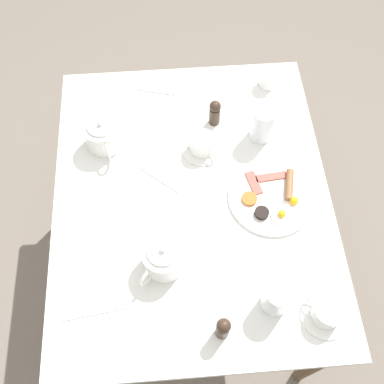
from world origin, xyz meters
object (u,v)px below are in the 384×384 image
Objects in this scene: breakfast_plate at (272,197)px; fork_by_plate at (158,178)px; knife_by_plate at (97,312)px; teapot_far at (103,135)px; salt_grinder at (215,112)px; teacup_with_saucer_left at (327,313)px; teacup_with_saucer_right at (202,145)px; pepper_grinder at (223,328)px; teapot_near at (163,258)px; water_glass_tall at (263,124)px; spoon_for_tea at (154,91)px; water_glass_short at (277,298)px; creamer_jug at (268,79)px.

breakfast_plate is 1.97× the size of fork_by_plate.
breakfast_plate reaches higher than knife_by_plate.
salt_grinder is (-0.40, -0.07, 0.01)m from teapot_far.
breakfast_plate is at bearing -77.00° from teacup_with_saucer_left.
pepper_grinder is at bearing 90.30° from teacup_with_saucer_right.
teapot_far is at bearing 9.45° from salt_grinder.
teapot_near is 1.26× the size of water_glass_tall.
spoon_for_tea is (-0.20, -0.84, 0.00)m from knife_by_plate.
salt_grinder is at bearing -94.42° from teapot_far.
teapot_far is at bearing -45.46° from teacup_with_saucer_left.
spoon_for_tea is (0.33, -0.85, -0.06)m from water_glass_short.
teacup_with_saucer_left is 0.90m from creamer_jug.
breakfast_plate is 0.63m from spoon_for_tea.
creamer_jug is at bearing -87.88° from teacup_with_saucer_left.
water_glass_short reaches higher than pepper_grinder.
fork_by_plate is at bearing 43.33° from teapot_near.
salt_grinder is at bearing -121.69° from knife_by_plate.
creamer_jug is 0.44m from spoon_for_tea.
teacup_with_saucer_left is at bearing 161.93° from water_glass_short.
spoon_for_tea is (0.17, -0.92, -0.06)m from pepper_grinder.
pepper_grinder is 0.76m from salt_grinder.
fork_by_plate is at bearing -113.85° from knife_by_plate.
pepper_grinder reaches higher than fork_by_plate.
teacup_with_saucer_left is 1.61× the size of creamer_jug.
knife_by_plate is at bearing 76.78° from spoon_for_tea.
creamer_jug is (-0.43, -0.70, -0.02)m from teapot_near.
salt_grinder is at bearing -70.83° from teacup_with_saucer_left.
water_glass_tall is (-0.37, -0.47, 0.02)m from teapot_near.
teacup_with_saucer_right is at bearing 45.65° from creamer_jug.
teacup_with_saucer_left is 1.31× the size of salt_grinder.
teapot_near is at bearing 28.60° from breakfast_plate.
knife_by_plate is at bearing 30.36° from breakfast_plate.
teapot_near is at bearing -54.65° from pepper_grinder.
water_glass_tall is 0.72m from pepper_grinder.
teapot_far is at bearing -63.33° from pepper_grinder.
breakfast_plate is at bearing -98.26° from water_glass_short.
fork_by_plate is 0.89× the size of spoon_for_tea.
water_glass_tall reaches higher than teapot_near.
water_glass_tall is at bearing -94.65° from water_glass_short.
breakfast_plate is at bearing -116.90° from pepper_grinder.
creamer_jug is at bearing -97.36° from water_glass_short.
knife_by_plate is at bearing 46.14° from water_glass_tall.
knife_by_plate is at bearing 164.72° from teapot_far.
spoon_for_tea is (0.38, -0.50, -0.01)m from breakfast_plate.
teapot_far is at bearing 20.36° from creamer_jug.
spoon_for_tea is (0.01, -0.70, -0.05)m from teapot_near.
teapot_near reaches higher than salt_grinder.
knife_by_plate is (0.36, -0.09, -0.06)m from pepper_grinder.
salt_grinder is 0.67× the size of spoon_for_tea.
teacup_with_saucer_left is 0.88× the size of spoon_for_tea.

